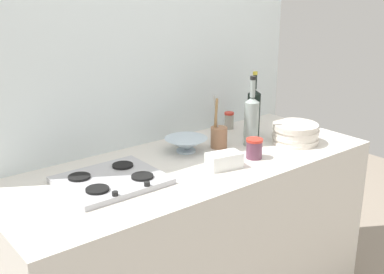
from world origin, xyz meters
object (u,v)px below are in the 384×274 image
(mixing_bowl, at_px, (186,144))
(stovetop_hob, at_px, (111,180))
(wine_bottle_leftmost, at_px, (254,112))
(butter_dish, at_px, (224,160))
(condiment_jar_front, at_px, (254,148))
(utensil_crock, at_px, (219,136))
(condiment_jar_rear, at_px, (229,120))
(plate_stack, at_px, (295,133))
(wine_bottle_mid_left, at_px, (251,119))

(mixing_bowl, bearing_deg, stovetop_hob, -167.15)
(mixing_bowl, bearing_deg, wine_bottle_leftmost, -4.20)
(butter_dish, relative_size, condiment_jar_front, 1.60)
(butter_dish, xyz_separation_m, utensil_crock, (0.16, 0.22, 0.02))
(stovetop_hob, bearing_deg, condiment_jar_front, -13.36)
(stovetop_hob, distance_m, utensil_crock, 0.64)
(wine_bottle_leftmost, height_order, mixing_bowl, wine_bottle_leftmost)
(wine_bottle_leftmost, distance_m, condiment_jar_rear, 0.20)
(utensil_crock, bearing_deg, stovetop_hob, -174.92)
(wine_bottle_leftmost, relative_size, mixing_bowl, 1.67)
(plate_stack, xyz_separation_m, condiment_jar_rear, (-0.10, 0.39, -0.00))
(wine_bottle_leftmost, height_order, wine_bottle_mid_left, wine_bottle_mid_left)
(stovetop_hob, xyz_separation_m, condiment_jar_front, (0.67, -0.16, 0.03))
(condiment_jar_rear, bearing_deg, stovetop_hob, -164.00)
(plate_stack, bearing_deg, wine_bottle_mid_left, 150.10)
(plate_stack, distance_m, mixing_bowl, 0.57)
(wine_bottle_leftmost, distance_m, butter_dish, 0.50)
(stovetop_hob, xyz_separation_m, utensil_crock, (0.64, 0.06, 0.05))
(stovetop_hob, height_order, wine_bottle_mid_left, wine_bottle_mid_left)
(utensil_crock, bearing_deg, plate_stack, -28.02)
(plate_stack, bearing_deg, stovetop_hob, 172.42)
(stovetop_hob, xyz_separation_m, plate_stack, (1.00, -0.13, 0.04))
(stovetop_hob, distance_m, wine_bottle_leftmost, 0.91)
(plate_stack, height_order, wine_bottle_leftmost, wine_bottle_leftmost)
(wine_bottle_mid_left, bearing_deg, plate_stack, -29.90)
(mixing_bowl, bearing_deg, butter_dish, -89.10)
(plate_stack, height_order, condiment_jar_front, plate_stack)
(condiment_jar_front, bearing_deg, stovetop_hob, 166.64)
(wine_bottle_leftmost, relative_size, utensil_crock, 1.31)
(wine_bottle_mid_left, bearing_deg, stovetop_hob, 178.90)
(wine_bottle_leftmost, bearing_deg, butter_dish, -150.51)
(stovetop_hob, distance_m, condiment_jar_rear, 0.93)
(mixing_bowl, xyz_separation_m, utensil_crock, (0.17, -0.05, 0.02))
(wine_bottle_mid_left, distance_m, condiment_jar_rear, 0.30)
(mixing_bowl, bearing_deg, wine_bottle_mid_left, -21.22)
(condiment_jar_front, bearing_deg, wine_bottle_mid_left, 49.94)
(wine_bottle_leftmost, distance_m, utensil_crock, 0.27)
(mixing_bowl, relative_size, utensil_crock, 0.79)
(butter_dish, bearing_deg, wine_bottle_mid_left, 25.14)
(wine_bottle_leftmost, relative_size, wine_bottle_mid_left, 0.99)
(plate_stack, xyz_separation_m, wine_bottle_mid_left, (-0.20, 0.12, 0.08))
(mixing_bowl, relative_size, butter_dish, 1.38)
(stovetop_hob, height_order, butter_dish, butter_dish)
(wine_bottle_leftmost, relative_size, butter_dish, 2.30)
(plate_stack, xyz_separation_m, condiment_jar_front, (-0.33, -0.03, -0.00))
(stovetop_hob, height_order, mixing_bowl, mixing_bowl)
(utensil_crock, height_order, condiment_jar_front, utensil_crock)
(stovetop_hob, relative_size, butter_dish, 2.71)
(butter_dish, xyz_separation_m, condiment_jar_front, (0.19, 0.00, 0.01))
(plate_stack, xyz_separation_m, butter_dish, (-0.52, -0.03, -0.02))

